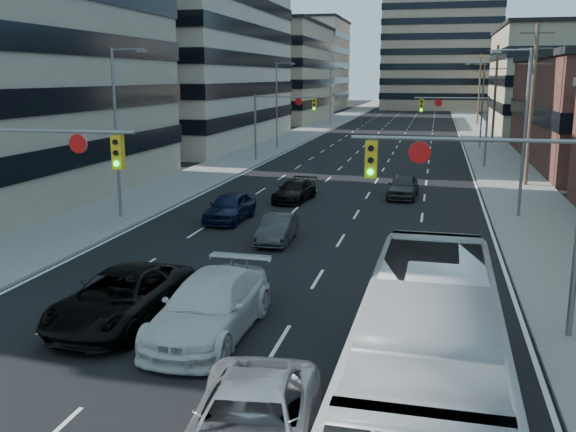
{
  "coord_description": "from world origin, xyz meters",
  "views": [
    {
      "loc": [
        5.95,
        -10.99,
        7.56
      ],
      "look_at": [
        0.42,
        12.96,
        2.2
      ],
      "focal_mm": 40.0,
      "sensor_mm": 36.0,
      "label": 1
    }
  ],
  "objects_px": {
    "black_pickup": "(122,297)",
    "silver_suv": "(250,427)",
    "white_van": "(210,307)",
    "sedan_blue": "(230,207)",
    "transit_bus": "(428,365)"
  },
  "relations": [
    {
      "from": "black_pickup",
      "to": "sedan_blue",
      "type": "xyz_separation_m",
      "value": [
        -1.23,
        14.59,
        -0.06
      ]
    },
    {
      "from": "white_van",
      "to": "sedan_blue",
      "type": "bearing_deg",
      "value": 107.25
    },
    {
      "from": "transit_bus",
      "to": "silver_suv",
      "type": "bearing_deg",
      "value": -152.99
    },
    {
      "from": "white_van",
      "to": "silver_suv",
      "type": "distance_m",
      "value": 6.68
    },
    {
      "from": "white_van",
      "to": "sedan_blue",
      "type": "xyz_separation_m",
      "value": [
        -4.23,
        14.87,
        -0.11
      ]
    },
    {
      "from": "silver_suv",
      "to": "sedan_blue",
      "type": "height_order",
      "value": "sedan_blue"
    },
    {
      "from": "white_van",
      "to": "silver_suv",
      "type": "xyz_separation_m",
      "value": [
        2.98,
        -5.98,
        -0.12
      ]
    },
    {
      "from": "sedan_blue",
      "to": "transit_bus",
      "type": "bearing_deg",
      "value": -59.16
    },
    {
      "from": "silver_suv",
      "to": "sedan_blue",
      "type": "distance_m",
      "value": 22.06
    },
    {
      "from": "black_pickup",
      "to": "white_van",
      "type": "bearing_deg",
      "value": -2.3
    },
    {
      "from": "black_pickup",
      "to": "silver_suv",
      "type": "relative_size",
      "value": 1.08
    },
    {
      "from": "black_pickup",
      "to": "silver_suv",
      "type": "height_order",
      "value": "black_pickup"
    },
    {
      "from": "black_pickup",
      "to": "white_van",
      "type": "distance_m",
      "value": 3.02
    },
    {
      "from": "transit_bus",
      "to": "black_pickup",
      "type": "bearing_deg",
      "value": 154.68
    },
    {
      "from": "white_van",
      "to": "black_pickup",
      "type": "bearing_deg",
      "value": 176.02
    }
  ]
}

